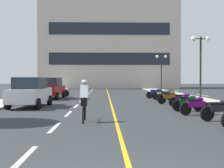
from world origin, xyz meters
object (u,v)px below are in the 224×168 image
at_px(motorcycle_7, 170,97).
at_px(motorcycle_3, 219,109).
at_px(motorcycle_4, 196,105).
at_px(motorcycle_9, 163,94).
at_px(street_lamp_mid, 201,53).
at_px(parked_car_near, 30,92).
at_px(parked_car_mid, 51,88).
at_px(motorcycle_5, 189,103).
at_px(motorcycle_12, 60,91).
at_px(motorcycle_8, 168,96).
at_px(cyclist_rider, 84,100).
at_px(motorcycle_6, 183,99).
at_px(motorcycle_10, 156,93).
at_px(motorcycle_11, 60,92).
at_px(street_lamp_far, 161,64).

bearing_deg(motorcycle_7, motorcycle_3, -88.19).
distance_m(motorcycle_4, motorcycle_9, 9.57).
xyz_separation_m(street_lamp_mid, parked_car_near, (-11.87, -4.09, -2.77)).
height_order(motorcycle_7, motorcycle_9, same).
relative_size(parked_car_mid, motorcycle_5, 2.52).
distance_m(motorcycle_5, motorcycle_12, 16.77).
height_order(street_lamp_mid, motorcycle_9, street_lamp_mid).
bearing_deg(motorcycle_8, motorcycle_5, -92.52).
distance_m(street_lamp_mid, cyclist_rider, 13.32).
bearing_deg(motorcycle_12, motorcycle_6, -52.33).
bearing_deg(motorcycle_10, motorcycle_7, -89.78).
xyz_separation_m(motorcycle_12, cyclist_rider, (3.63, -17.63, 0.41)).
relative_size(motorcycle_10, motorcycle_11, 1.00).
relative_size(parked_car_near, motorcycle_8, 2.55).
height_order(street_lamp_far, parked_car_mid, street_lamp_far).
bearing_deg(motorcycle_11, motorcycle_8, -35.72).
distance_m(motorcycle_3, motorcycle_11, 18.39).
bearing_deg(cyclist_rider, motorcycle_12, 101.63).
height_order(motorcycle_10, motorcycle_12, same).
relative_size(street_lamp_mid, motorcycle_4, 2.89).
distance_m(street_lamp_mid, motorcycle_12, 14.34).
relative_size(parked_car_mid, motorcycle_9, 2.58).
xyz_separation_m(motorcycle_8, motorcycle_12, (-9.18, 7.94, 0.00)).
height_order(parked_car_near, motorcycle_3, parked_car_near).
relative_size(parked_car_near, motorcycle_11, 2.57).
xyz_separation_m(motorcycle_3, motorcycle_12, (-9.21, 17.57, 0.00)).
distance_m(motorcycle_6, motorcycle_7, 2.41).
bearing_deg(motorcycle_11, motorcycle_7, -42.82).
bearing_deg(motorcycle_9, parked_car_mid, 170.03).
xyz_separation_m(parked_car_near, motorcycle_3, (9.27, -5.98, -0.44)).
xyz_separation_m(motorcycle_11, motorcycle_12, (-0.24, 1.51, 0.00)).
distance_m(street_lamp_far, motorcycle_9, 13.83).
bearing_deg(motorcycle_4, motorcycle_11, 121.39).
bearing_deg(motorcycle_7, motorcycle_9, 85.74).
distance_m(motorcycle_12, cyclist_rider, 18.00).
distance_m(motorcycle_6, motorcycle_8, 4.03).
bearing_deg(motorcycle_3, motorcycle_8, 90.13).
height_order(motorcycle_6, motorcycle_9, same).
distance_m(motorcycle_8, motorcycle_12, 12.14).
relative_size(motorcycle_7, motorcycle_11, 1.02).
bearing_deg(motorcycle_10, motorcycle_11, 160.61).
bearing_deg(parked_car_mid, motorcycle_12, 88.04).
height_order(motorcycle_8, motorcycle_10, same).
bearing_deg(motorcycle_8, motorcycle_7, -98.01).
relative_size(street_lamp_mid, motorcycle_12, 2.88).
relative_size(street_lamp_mid, motorcycle_8, 2.87).
xyz_separation_m(street_lamp_mid, motorcycle_6, (-2.56, -4.48, -3.21)).
height_order(motorcycle_3, motorcycle_10, same).
distance_m(street_lamp_mid, motorcycle_3, 10.89).
xyz_separation_m(parked_car_mid, motorcycle_11, (0.39, 2.90, -0.44)).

